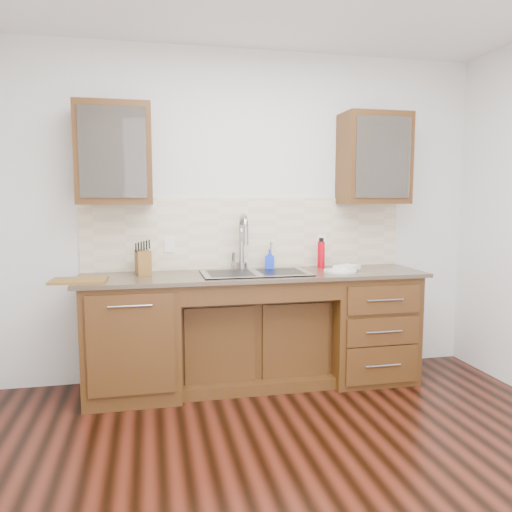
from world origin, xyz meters
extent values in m
cube|color=#3F160C|center=(0.00, 0.00, -0.05)|extent=(4.00, 3.50, 0.10)
cube|color=silver|center=(0.00, 1.80, 1.35)|extent=(4.00, 0.10, 2.70)
cube|color=#593014|center=(-0.95, 1.44, 0.44)|extent=(0.70, 0.62, 0.88)
cube|color=#593014|center=(0.00, 1.53, 0.35)|extent=(1.20, 0.44, 0.70)
cube|color=#593014|center=(0.95, 1.44, 0.44)|extent=(0.70, 0.62, 0.88)
cube|color=#84705B|center=(0.00, 1.43, 0.90)|extent=(2.70, 0.65, 0.03)
cube|color=beige|center=(0.00, 1.74, 1.21)|extent=(2.70, 0.02, 0.59)
cube|color=#9E9EA5|center=(0.00, 1.41, 0.83)|extent=(0.84, 0.46, 0.19)
cylinder|color=#999993|center=(-0.07, 1.64, 1.11)|extent=(0.04, 0.04, 0.40)
cylinder|color=#999993|center=(0.18, 1.65, 1.03)|extent=(0.02, 0.02, 0.24)
cube|color=#593014|center=(-1.05, 1.58, 1.83)|extent=(0.55, 0.34, 0.75)
cube|color=#593014|center=(1.05, 1.58, 1.83)|extent=(0.55, 0.34, 0.75)
cube|color=white|center=(-0.65, 1.73, 1.12)|extent=(0.08, 0.01, 0.12)
cube|color=white|center=(0.65, 1.73, 1.12)|extent=(0.08, 0.01, 0.12)
imported|color=#1734E5|center=(0.16, 1.61, 0.99)|extent=(0.09, 0.09, 0.17)
cylinder|color=#BE0110|center=(0.60, 1.59, 1.02)|extent=(0.07, 0.07, 0.23)
cylinder|color=silver|center=(0.68, 1.36, 0.92)|extent=(0.28, 0.28, 0.01)
cube|color=white|center=(0.76, 1.40, 0.94)|extent=(0.24, 0.22, 0.03)
cube|color=brown|center=(-0.86, 1.55, 1.00)|extent=(0.13, 0.18, 0.19)
cube|color=olive|center=(-1.30, 1.30, 0.92)|extent=(0.39, 0.28, 0.02)
imported|color=white|center=(-1.20, 1.58, 1.78)|extent=(0.15, 0.15, 0.11)
imported|color=white|center=(-0.91, 1.58, 1.77)|extent=(0.12, 0.12, 0.09)
imported|color=white|center=(0.98, 1.58, 1.77)|extent=(0.13, 0.13, 0.09)
imported|color=silver|center=(1.11, 1.58, 1.77)|extent=(0.12, 0.12, 0.10)
camera|label=1|loc=(-0.81, -2.36, 1.50)|focal=35.00mm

